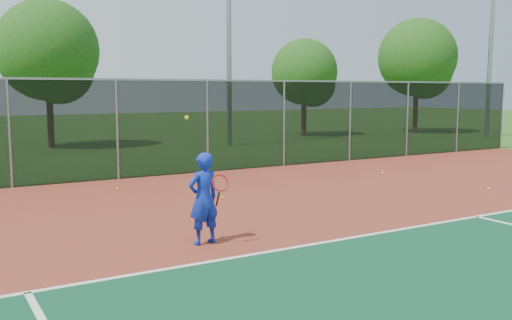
% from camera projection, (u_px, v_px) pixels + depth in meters
% --- Properties ---
extents(court_apron, '(30.00, 20.00, 0.02)m').
position_uv_depth(court_apron, '(450.00, 241.00, 10.26)').
color(court_apron, maroon).
rests_on(court_apron, ground).
extents(fence_back, '(30.00, 0.06, 3.03)m').
position_uv_depth(fence_back, '(207.00, 125.00, 18.61)').
color(fence_back, black).
rests_on(fence_back, court_apron).
extents(tennis_player, '(0.64, 0.65, 2.26)m').
position_uv_depth(tennis_player, '(204.00, 198.00, 9.93)').
color(tennis_player, '#1329B5').
rests_on(tennis_player, court_apron).
extents(practice_ball_1, '(0.07, 0.07, 0.07)m').
position_uv_depth(practice_ball_1, '(489.00, 189.00, 15.42)').
color(practice_ball_1, yellow).
rests_on(practice_ball_1, court_apron).
extents(practice_ball_2, '(0.07, 0.07, 0.07)m').
position_uv_depth(practice_ball_2, '(194.00, 212.00, 12.45)').
color(practice_ball_2, yellow).
rests_on(practice_ball_2, court_apron).
extents(practice_ball_3, '(0.07, 0.07, 0.07)m').
position_uv_depth(practice_ball_3, '(118.00, 189.00, 15.35)').
color(practice_ball_3, yellow).
rests_on(practice_ball_3, court_apron).
extents(practice_ball_4, '(0.07, 0.07, 0.07)m').
position_uv_depth(practice_ball_4, '(223.00, 198.00, 14.12)').
color(practice_ball_4, yellow).
rests_on(practice_ball_4, court_apron).
extents(practice_ball_5, '(0.07, 0.07, 0.07)m').
position_uv_depth(practice_ball_5, '(382.00, 173.00, 18.32)').
color(practice_ball_5, yellow).
rests_on(practice_ball_5, court_apron).
extents(floodlight_n, '(0.90, 0.40, 11.98)m').
position_uv_depth(floodlight_n, '(229.00, 4.00, 27.03)').
color(floodlight_n, gray).
rests_on(floodlight_n, ground).
extents(floodlight_ne, '(0.90, 0.40, 11.98)m').
position_uv_depth(floodlight_ne, '(492.00, 16.00, 31.72)').
color(floodlight_ne, gray).
rests_on(floodlight_ne, ground).
extents(tree_back_left, '(4.67, 4.67, 6.85)m').
position_uv_depth(tree_back_left, '(50.00, 55.00, 26.17)').
color(tree_back_left, '#3A2415').
rests_on(tree_back_left, ground).
extents(tree_back_mid, '(3.88, 3.88, 5.69)m').
position_uv_depth(tree_back_mid, '(306.00, 75.00, 33.38)').
color(tree_back_mid, '#3A2415').
rests_on(tree_back_mid, ground).
extents(tree_back_right, '(4.87, 4.87, 7.15)m').
position_uv_depth(tree_back_right, '(419.00, 61.00, 35.60)').
color(tree_back_right, '#3A2415').
rests_on(tree_back_right, ground).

